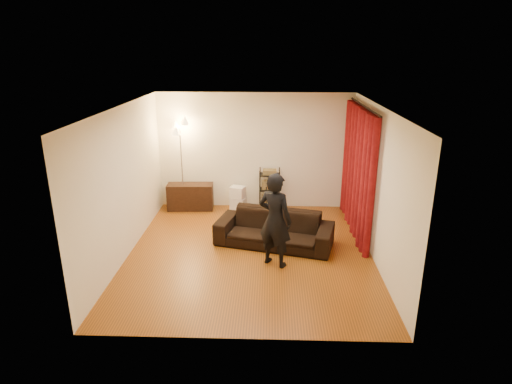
{
  "coord_description": "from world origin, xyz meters",
  "views": [
    {
      "loc": [
        0.36,
        -7.21,
        3.66
      ],
      "look_at": [
        0.1,
        0.3,
        1.1
      ],
      "focal_mm": 30.0,
      "sensor_mm": 36.0,
      "label": 1
    }
  ],
  "objects_px": {
    "storage_boxes": "(238,198)",
    "wire_shelf": "(270,189)",
    "person": "(275,220)",
    "sofa": "(274,229)",
    "floor_lamp": "(182,166)",
    "media_cabinet": "(190,197)"
  },
  "relations": [
    {
      "from": "wire_shelf",
      "to": "sofa",
      "type": "bearing_deg",
      "value": -83.35
    },
    {
      "from": "floor_lamp",
      "to": "person",
      "type": "bearing_deg",
      "value": -51.2
    },
    {
      "from": "person",
      "to": "floor_lamp",
      "type": "relative_size",
      "value": 0.79
    },
    {
      "from": "wire_shelf",
      "to": "floor_lamp",
      "type": "relative_size",
      "value": 0.47
    },
    {
      "from": "sofa",
      "to": "floor_lamp",
      "type": "xyz_separation_m",
      "value": [
        -2.13,
        1.85,
        0.73
      ]
    },
    {
      "from": "sofa",
      "to": "floor_lamp",
      "type": "relative_size",
      "value": 1.05
    },
    {
      "from": "person",
      "to": "media_cabinet",
      "type": "height_order",
      "value": "person"
    },
    {
      "from": "sofa",
      "to": "media_cabinet",
      "type": "xyz_separation_m",
      "value": [
        -1.97,
        1.85,
        -0.02
      ]
    },
    {
      "from": "sofa",
      "to": "media_cabinet",
      "type": "distance_m",
      "value": 2.7
    },
    {
      "from": "person",
      "to": "wire_shelf",
      "type": "distance_m",
      "value": 2.73
    },
    {
      "from": "storage_boxes",
      "to": "wire_shelf",
      "type": "xyz_separation_m",
      "value": [
        0.74,
        0.01,
        0.22
      ]
    },
    {
      "from": "person",
      "to": "media_cabinet",
      "type": "relative_size",
      "value": 1.59
    },
    {
      "from": "floor_lamp",
      "to": "storage_boxes",
      "type": "bearing_deg",
      "value": 1.51
    },
    {
      "from": "sofa",
      "to": "person",
      "type": "distance_m",
      "value": 0.95
    },
    {
      "from": "storage_boxes",
      "to": "floor_lamp",
      "type": "height_order",
      "value": "floor_lamp"
    },
    {
      "from": "storage_boxes",
      "to": "person",
      "type": "bearing_deg",
      "value": -72.52
    },
    {
      "from": "storage_boxes",
      "to": "sofa",
      "type": "bearing_deg",
      "value": -65.92
    },
    {
      "from": "media_cabinet",
      "to": "floor_lamp",
      "type": "bearing_deg",
      "value": 176.63
    },
    {
      "from": "person",
      "to": "storage_boxes",
      "type": "distance_m",
      "value": 2.87
    },
    {
      "from": "person",
      "to": "floor_lamp",
      "type": "distance_m",
      "value": 3.41
    },
    {
      "from": "media_cabinet",
      "to": "storage_boxes",
      "type": "distance_m",
      "value": 1.13
    },
    {
      "from": "media_cabinet",
      "to": "person",
      "type": "bearing_deg",
      "value": -56.25
    }
  ]
}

